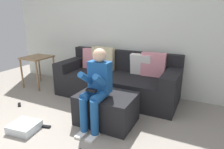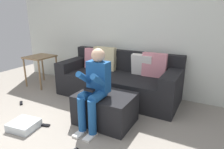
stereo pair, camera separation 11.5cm
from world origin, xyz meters
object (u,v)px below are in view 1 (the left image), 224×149
object	(u,v)px
storage_bin	(24,127)
remote_by_storage_bin	(46,127)
person_seated	(96,87)
remote_under_side_table	(19,105)
ottoman	(107,108)
couch_sectional	(117,80)
side_table	(37,61)

from	to	relation	value
storage_bin	remote_by_storage_bin	world-z (taller)	storage_bin
person_seated	remote_by_storage_bin	bearing A→B (deg)	-153.01
remote_under_side_table	storage_bin	bearing A→B (deg)	2.03
ottoman	person_seated	bearing A→B (deg)	-107.32
person_seated	couch_sectional	bearing A→B (deg)	100.63
couch_sectional	storage_bin	size ratio (longest dim) A/B	6.31
couch_sectional	side_table	xyz separation A→B (m)	(-1.80, -0.25, 0.23)
person_seated	side_table	distance (m)	2.21
remote_by_storage_bin	remote_under_side_table	size ratio (longest dim) A/B	0.96
person_seated	storage_bin	bearing A→B (deg)	-148.73
ottoman	person_seated	world-z (taller)	person_seated
person_seated	side_table	xyz separation A→B (m)	(-2.02, 0.90, -0.05)
couch_sectional	person_seated	world-z (taller)	person_seated
couch_sectional	side_table	bearing A→B (deg)	-172.11
remote_by_storage_bin	remote_under_side_table	distance (m)	0.99
side_table	remote_by_storage_bin	bearing A→B (deg)	-41.97
storage_bin	side_table	bearing A→B (deg)	129.45
couch_sectional	side_table	world-z (taller)	couch_sectional
person_seated	remote_by_storage_bin	world-z (taller)	person_seated
side_table	remote_under_side_table	bearing A→B (deg)	-64.45
storage_bin	remote_by_storage_bin	size ratio (longest dim) A/B	2.55
side_table	remote_under_side_table	size ratio (longest dim) A/B	4.51
storage_bin	side_table	xyz separation A→B (m)	(-1.17, 1.42, 0.50)
side_table	couch_sectional	bearing A→B (deg)	7.89
side_table	remote_under_side_table	xyz separation A→B (m)	(0.43, -0.90, -0.55)
person_seated	storage_bin	size ratio (longest dim) A/B	3.08
person_seated	remote_under_side_table	xyz separation A→B (m)	(-1.59, -0.00, -0.60)
couch_sectional	person_seated	xyz separation A→B (m)	(0.22, -1.15, 0.28)
person_seated	side_table	world-z (taller)	person_seated
storage_bin	ottoman	bearing A→B (deg)	37.62
storage_bin	remote_under_side_table	bearing A→B (deg)	145.02
couch_sectional	remote_under_side_table	bearing A→B (deg)	-139.88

